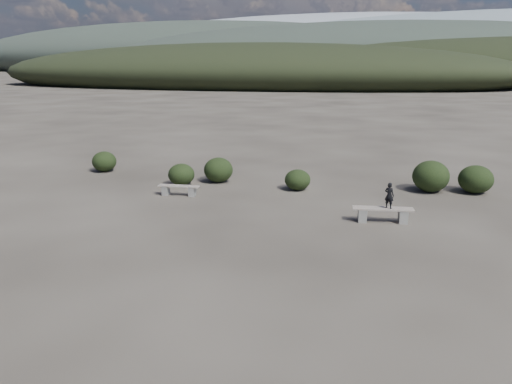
# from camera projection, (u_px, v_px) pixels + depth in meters

# --- Properties ---
(ground) EXTENTS (1200.00, 1200.00, 0.00)m
(ground) POSITION_uv_depth(u_px,v_px,m) (205.00, 265.00, 12.90)
(ground) COLOR #2F2A25
(ground) RESTS_ON ground
(bench_left) EXTENTS (1.64, 0.45, 0.41)m
(bench_left) POSITION_uv_depth(u_px,v_px,m) (179.00, 189.00, 19.51)
(bench_left) COLOR gray
(bench_left) RESTS_ON ground
(bench_right) EXTENTS (1.99, 0.67, 0.49)m
(bench_right) POSITION_uv_depth(u_px,v_px,m) (383.00, 213.00, 16.27)
(bench_right) COLOR gray
(bench_right) RESTS_ON ground
(seated_person) EXTENTS (0.37, 0.31, 0.85)m
(seated_person) POSITION_uv_depth(u_px,v_px,m) (389.00, 195.00, 16.09)
(seated_person) COLOR black
(seated_person) RESTS_ON bench_right
(shrub_a) EXTENTS (1.12, 1.12, 0.92)m
(shrub_a) POSITION_uv_depth(u_px,v_px,m) (181.00, 174.00, 21.12)
(shrub_a) COLOR black
(shrub_a) RESTS_ON ground
(shrub_b) EXTENTS (1.26, 1.26, 1.08)m
(shrub_b) POSITION_uv_depth(u_px,v_px,m) (218.00, 170.00, 21.61)
(shrub_b) COLOR black
(shrub_b) RESTS_ON ground
(shrub_c) EXTENTS (1.06, 1.06, 0.84)m
(shrub_c) POSITION_uv_depth(u_px,v_px,m) (298.00, 180.00, 20.33)
(shrub_c) COLOR black
(shrub_c) RESTS_ON ground
(shrub_d) EXTENTS (1.45, 1.45, 1.27)m
(shrub_d) POSITION_uv_depth(u_px,v_px,m) (431.00, 176.00, 20.00)
(shrub_d) COLOR black
(shrub_d) RESTS_ON ground
(shrub_e) EXTENTS (1.34, 1.34, 1.12)m
(shrub_e) POSITION_uv_depth(u_px,v_px,m) (476.00, 179.00, 19.81)
(shrub_e) COLOR black
(shrub_e) RESTS_ON ground
(shrub_f) EXTENTS (1.13, 1.13, 0.96)m
(shrub_f) POSITION_uv_depth(u_px,v_px,m) (104.00, 161.00, 23.72)
(shrub_f) COLOR black
(shrub_f) RESTS_ON ground
(mountain_ridges) EXTENTS (500.00, 400.00, 56.00)m
(mountain_ridges) POSITION_uv_depth(u_px,v_px,m) (373.00, 52.00, 329.17)
(mountain_ridges) COLOR black
(mountain_ridges) RESTS_ON ground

